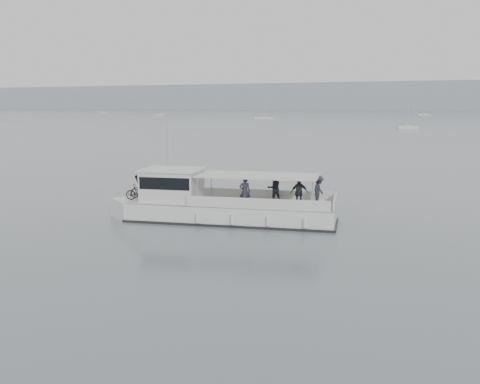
% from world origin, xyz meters
% --- Properties ---
extents(ground, '(1400.00, 1400.00, 0.00)m').
position_xyz_m(ground, '(0.00, 0.00, 0.00)').
color(ground, slate).
rests_on(ground, ground).
extents(headland, '(1400.00, 90.00, 28.00)m').
position_xyz_m(headland, '(0.00, 560.00, 14.00)').
color(headland, '#939EA8').
rests_on(headland, ground).
extents(tour_boat, '(12.44, 5.04, 5.19)m').
position_xyz_m(tour_boat, '(-1.67, 3.29, 0.85)').
color(tour_boat, white).
rests_on(tour_boat, ground).
extents(moored_fleet, '(426.97, 345.97, 10.04)m').
position_xyz_m(moored_fleet, '(-31.45, 202.43, 0.36)').
color(moored_fleet, white).
rests_on(moored_fleet, ground).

